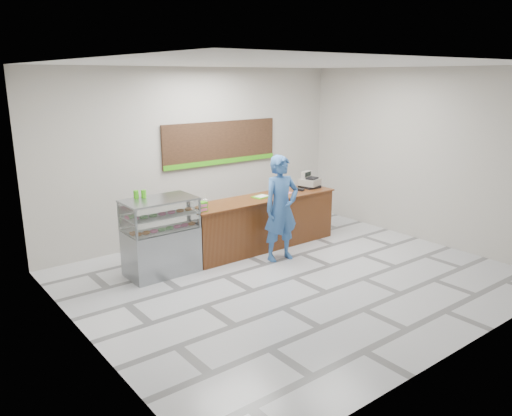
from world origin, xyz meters
TOP-DOWN VIEW (x-y plane):
  - floor at (0.00, 0.00)m, footprint 7.00×7.00m
  - back_wall at (0.00, 3.00)m, footprint 7.00×0.00m
  - ceiling at (0.00, 0.00)m, footprint 7.00×7.00m
  - sales_counter at (0.55, 1.55)m, footprint 3.26×0.76m
  - display_case at (-1.67, 1.55)m, footprint 1.22×0.72m
  - menu_board at (0.55, 2.96)m, footprint 2.80×0.06m
  - cash_register at (1.87, 1.61)m, footprint 0.45×0.46m
  - card_terminal at (1.51, 1.52)m, footprint 0.15×0.20m
  - serving_tray at (0.53, 1.57)m, footprint 0.38×0.31m
  - napkin_box at (-0.95, 1.71)m, footprint 0.15×0.15m
  - straw_cup at (-0.72, 1.63)m, footprint 0.09×0.09m
  - promo_box at (-0.95, 1.38)m, footprint 0.19×0.13m
  - donut_decal at (1.20, 1.52)m, footprint 0.15×0.15m
  - green_cup_left at (-1.95, 1.83)m, footprint 0.09×0.09m
  - green_cup_right at (-1.83, 1.78)m, footprint 0.09×0.09m
  - customer at (0.41, 0.82)m, footprint 0.76×0.55m

SIDE VIEW (x-z plane):
  - floor at x=0.00m, z-range 0.00..0.00m
  - sales_counter at x=0.55m, z-range 0.00..1.03m
  - display_case at x=-1.67m, z-range 0.01..1.34m
  - customer at x=0.41m, z-range 0.00..1.96m
  - donut_decal at x=1.20m, z-range 1.03..1.03m
  - serving_tray at x=0.53m, z-range 1.03..1.05m
  - card_terminal at x=1.51m, z-range 1.03..1.07m
  - napkin_box at x=-0.95m, z-range 1.03..1.15m
  - straw_cup at x=-0.72m, z-range 1.03..1.16m
  - promo_box at x=-0.95m, z-range 1.03..1.20m
  - cash_register at x=1.87m, z-range 0.99..1.33m
  - green_cup_left at x=-1.95m, z-range 1.33..1.46m
  - green_cup_right at x=-1.83m, z-range 1.33..1.46m
  - back_wall at x=0.00m, z-range -1.75..5.25m
  - menu_board at x=0.55m, z-range 1.48..2.38m
  - ceiling at x=0.00m, z-range 3.50..3.50m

